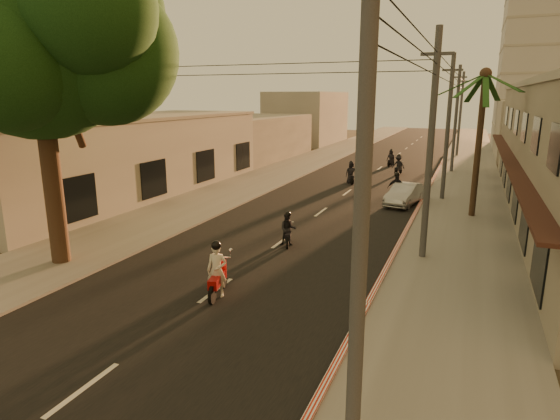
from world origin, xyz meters
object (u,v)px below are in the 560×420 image
(scooter_mid_a, at_px, (288,230))
(scooter_far_a, at_px, (351,173))
(scooter_red, at_px, (217,272))
(parked_car, at_px, (405,194))
(palm_tree, at_px, (485,83))
(broadleaf_tree, at_px, (47,38))
(scooter_far_c, at_px, (391,158))
(scooter_mid_b, at_px, (396,189))
(scooter_far_b, at_px, (398,165))

(scooter_mid_a, distance_m, scooter_far_a, 15.83)
(scooter_red, bearing_deg, scooter_far_a, 79.00)
(scooter_mid_a, xyz_separation_m, parked_car, (3.68, 10.13, -0.07))
(scooter_far_a, bearing_deg, palm_tree, -64.08)
(scooter_red, distance_m, parked_car, 16.55)
(palm_tree, xyz_separation_m, scooter_red, (-7.72, -14.35, -6.29))
(parked_car, bearing_deg, broadleaf_tree, -114.43)
(palm_tree, xyz_separation_m, scooter_far_c, (-7.31, 17.82, -6.41))
(broadleaf_tree, bearing_deg, scooter_far_c, 77.02)
(scooter_red, xyz_separation_m, scooter_mid_a, (0.18, 5.96, -0.14))
(palm_tree, bearing_deg, scooter_far_a, 139.26)
(scooter_mid_a, relative_size, scooter_mid_b, 0.79)
(scooter_mid_b, bearing_deg, scooter_mid_a, -111.06)
(scooter_mid_b, height_order, parked_car, scooter_mid_b)
(scooter_mid_a, distance_m, scooter_far_b, 21.40)
(scooter_mid_a, xyz_separation_m, scooter_far_a, (-1.06, 15.79, 0.09))
(scooter_mid_a, bearing_deg, parked_car, 50.92)
(parked_car, bearing_deg, scooter_mid_a, -99.81)
(scooter_red, height_order, scooter_far_b, scooter_red)
(scooter_mid_b, bearing_deg, parked_car, -37.96)
(palm_tree, relative_size, scooter_red, 4.22)
(broadleaf_tree, relative_size, palm_tree, 1.48)
(scooter_red, xyz_separation_m, scooter_far_c, (0.41, 32.17, -0.12))
(scooter_mid_b, bearing_deg, scooter_far_b, 93.14)
(scooter_mid_a, height_order, scooter_far_b, scooter_far_b)
(scooter_far_b, bearing_deg, broadleaf_tree, -99.00)
(scooter_mid_a, height_order, scooter_mid_b, scooter_mid_b)
(palm_tree, xyz_separation_m, scooter_mid_a, (-7.54, -8.39, -6.43))
(broadleaf_tree, bearing_deg, scooter_mid_a, 37.69)
(scooter_far_a, bearing_deg, scooter_mid_a, -109.51)
(broadleaf_tree, height_order, scooter_far_b, broadleaf_tree)
(scooter_far_a, bearing_deg, scooter_red, -111.04)
(scooter_red, bearing_deg, parked_car, 63.19)
(palm_tree, height_order, scooter_red, palm_tree)
(broadleaf_tree, distance_m, scooter_mid_b, 20.41)
(scooter_far_b, relative_size, parked_car, 0.43)
(scooter_mid_b, bearing_deg, broadleaf_tree, -127.10)
(broadleaf_tree, xyz_separation_m, scooter_mid_b, (10.18, 15.97, -7.60))
(scooter_mid_b, xyz_separation_m, scooter_far_b, (-1.47, 10.83, -0.06))
(palm_tree, height_order, scooter_far_a, palm_tree)
(scooter_red, bearing_deg, scooter_far_b, 72.89)
(broadleaf_tree, xyz_separation_m, scooter_far_a, (6.02, 21.26, -7.67))
(broadleaf_tree, relative_size, scooter_mid_a, 7.70)
(palm_tree, height_order, scooter_far_c, palm_tree)
(scooter_far_a, relative_size, parked_car, 0.43)
(broadleaf_tree, bearing_deg, parked_car, 55.41)
(scooter_mid_b, distance_m, scooter_far_b, 10.93)
(palm_tree, bearing_deg, broadleaf_tree, -136.52)
(scooter_mid_b, height_order, scooter_far_b, scooter_mid_b)
(palm_tree, bearing_deg, scooter_far_b, 114.50)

